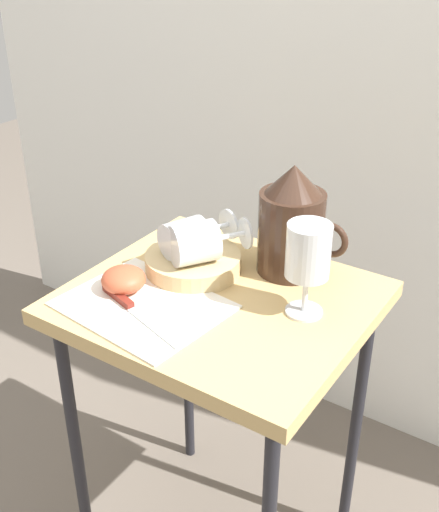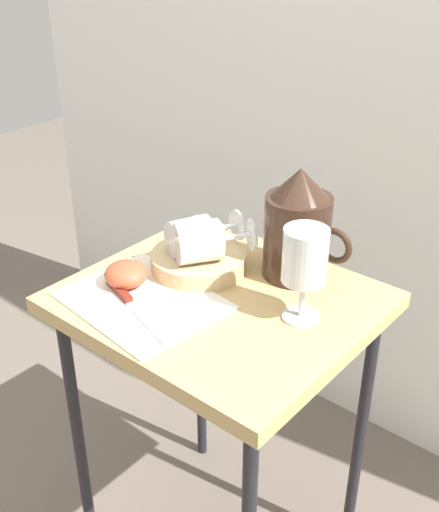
% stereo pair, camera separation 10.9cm
% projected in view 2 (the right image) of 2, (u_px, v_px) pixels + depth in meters
% --- Properties ---
extents(curtain_drape, '(2.40, 0.03, 2.01)m').
position_uv_depth(curtain_drape, '(396.00, 50.00, 1.37)').
color(curtain_drape, white).
rests_on(curtain_drape, ground_plane).
extents(table, '(0.52, 0.46, 0.67)m').
position_uv_depth(table, '(219.00, 329.00, 1.17)').
color(table, tan).
rests_on(table, ground_plane).
extents(linen_napkin, '(0.29, 0.24, 0.00)m').
position_uv_depth(linen_napkin, '(143.00, 301.00, 1.12)').
color(linen_napkin, silver).
rests_on(linen_napkin, table).
extents(basket_tray, '(0.18, 0.18, 0.03)m').
position_uv_depth(basket_tray, '(199.00, 261.00, 1.21)').
color(basket_tray, tan).
rests_on(basket_tray, table).
extents(pitcher, '(0.17, 0.12, 0.21)m').
position_uv_depth(pitcher, '(298.00, 233.00, 1.16)').
color(pitcher, '#382319').
rests_on(pitcher, table).
extents(wine_glass_upright, '(0.07, 0.07, 0.17)m').
position_uv_depth(wine_glass_upright, '(305.00, 261.00, 1.02)').
color(wine_glass_upright, silver).
rests_on(wine_glass_upright, table).
extents(wine_glass_tipped_near, '(0.14, 0.16, 0.08)m').
position_uv_depth(wine_glass_tipped_near, '(200.00, 241.00, 1.16)').
color(wine_glass_tipped_near, silver).
rests_on(wine_glass_tipped_near, basket_tray).
extents(wine_glass_tipped_far, '(0.11, 0.16, 0.07)m').
position_uv_depth(wine_glass_tipped_far, '(193.00, 235.00, 1.19)').
color(wine_glass_tipped_far, silver).
rests_on(wine_glass_tipped_far, basket_tray).
extents(apple_half_left, '(0.08, 0.08, 0.04)m').
position_uv_depth(apple_half_left, '(126.00, 274.00, 1.15)').
color(apple_half_left, '#C15133').
rests_on(apple_half_left, linen_napkin).
extents(knife, '(0.22, 0.08, 0.01)m').
position_uv_depth(knife, '(128.00, 300.00, 1.11)').
color(knife, silver).
rests_on(knife, linen_napkin).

